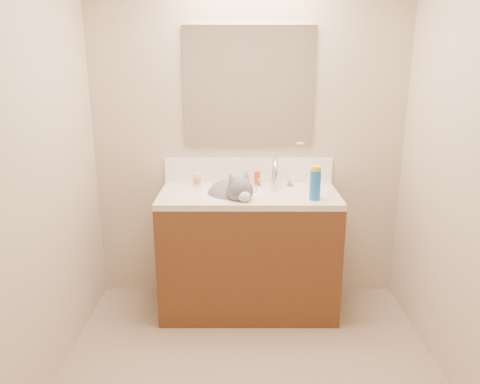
{
  "coord_description": "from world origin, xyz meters",
  "views": [
    {
      "loc": [
        -0.06,
        -2.03,
        1.74
      ],
      "look_at": [
        -0.06,
        0.92,
        0.88
      ],
      "focal_mm": 35.0,
      "sensor_mm": 36.0,
      "label": 1
    }
  ],
  "objects_px": {
    "amber_bottle": "(257,178)",
    "silver_jar": "(237,181)",
    "basin": "(231,204)",
    "spray_can": "(315,185)",
    "cat": "(233,196)",
    "pill_bottle": "(197,180)",
    "vanity_cabinet": "(249,255)",
    "faucet": "(275,175)"
  },
  "relations": [
    {
      "from": "basin",
      "to": "vanity_cabinet",
      "type": "bearing_deg",
      "value": 14.04
    },
    {
      "from": "pill_bottle",
      "to": "basin",
      "type": "bearing_deg",
      "value": -38.07
    },
    {
      "from": "vanity_cabinet",
      "to": "silver_jar",
      "type": "bearing_deg",
      "value": 110.19
    },
    {
      "from": "faucet",
      "to": "amber_bottle",
      "type": "bearing_deg",
      "value": 158.56
    },
    {
      "from": "amber_bottle",
      "to": "spray_can",
      "type": "relative_size",
      "value": 0.55
    },
    {
      "from": "basin",
      "to": "pill_bottle",
      "type": "xyz_separation_m",
      "value": [
        -0.24,
        0.19,
        0.12
      ]
    },
    {
      "from": "pill_bottle",
      "to": "amber_bottle",
      "type": "xyz_separation_m",
      "value": [
        0.42,
        0.03,
        0.0
      ]
    },
    {
      "from": "pill_bottle",
      "to": "cat",
      "type": "bearing_deg",
      "value": -35.14
    },
    {
      "from": "cat",
      "to": "amber_bottle",
      "type": "xyz_separation_m",
      "value": [
        0.17,
        0.2,
        0.07
      ]
    },
    {
      "from": "silver_jar",
      "to": "amber_bottle",
      "type": "height_order",
      "value": "amber_bottle"
    },
    {
      "from": "pill_bottle",
      "to": "spray_can",
      "type": "bearing_deg",
      "value": -21.75
    },
    {
      "from": "silver_jar",
      "to": "pill_bottle",
      "type": "bearing_deg",
      "value": -168.79
    },
    {
      "from": "vanity_cabinet",
      "to": "faucet",
      "type": "bearing_deg",
      "value": 37.29
    },
    {
      "from": "basin",
      "to": "silver_jar",
      "type": "relative_size",
      "value": 8.03
    },
    {
      "from": "spray_can",
      "to": "amber_bottle",
      "type": "bearing_deg",
      "value": 136.69
    },
    {
      "from": "faucet",
      "to": "amber_bottle",
      "type": "xyz_separation_m",
      "value": [
        -0.12,
        0.05,
        -0.03
      ]
    },
    {
      "from": "cat",
      "to": "spray_can",
      "type": "relative_size",
      "value": 2.6
    },
    {
      "from": "basin",
      "to": "spray_can",
      "type": "relative_size",
      "value": 2.36
    },
    {
      "from": "pill_bottle",
      "to": "spray_can",
      "type": "xyz_separation_m",
      "value": [
        0.78,
        -0.31,
        0.05
      ]
    },
    {
      "from": "vanity_cabinet",
      "to": "pill_bottle",
      "type": "bearing_deg",
      "value": 156.26
    },
    {
      "from": "vanity_cabinet",
      "to": "basin",
      "type": "height_order",
      "value": "basin"
    },
    {
      "from": "pill_bottle",
      "to": "vanity_cabinet",
      "type": "bearing_deg",
      "value": -23.74
    },
    {
      "from": "pill_bottle",
      "to": "amber_bottle",
      "type": "height_order",
      "value": "amber_bottle"
    },
    {
      "from": "basin",
      "to": "silver_jar",
      "type": "distance_m",
      "value": 0.27
    },
    {
      "from": "amber_bottle",
      "to": "silver_jar",
      "type": "bearing_deg",
      "value": 167.61
    },
    {
      "from": "cat",
      "to": "pill_bottle",
      "type": "distance_m",
      "value": 0.32
    },
    {
      "from": "cat",
      "to": "pill_bottle",
      "type": "height_order",
      "value": "cat"
    },
    {
      "from": "faucet",
      "to": "basin",
      "type": "bearing_deg",
      "value": -150.88
    },
    {
      "from": "silver_jar",
      "to": "amber_bottle",
      "type": "relative_size",
      "value": 0.53
    },
    {
      "from": "basin",
      "to": "spray_can",
      "type": "xyz_separation_m",
      "value": [
        0.54,
        -0.12,
        0.17
      ]
    },
    {
      "from": "vanity_cabinet",
      "to": "pill_bottle",
      "type": "height_order",
      "value": "pill_bottle"
    },
    {
      "from": "pill_bottle",
      "to": "silver_jar",
      "type": "bearing_deg",
      "value": 11.21
    },
    {
      "from": "spray_can",
      "to": "cat",
      "type": "bearing_deg",
      "value": 165.83
    },
    {
      "from": "cat",
      "to": "amber_bottle",
      "type": "relative_size",
      "value": 4.73
    },
    {
      "from": "cat",
      "to": "pill_bottle",
      "type": "relative_size",
      "value": 5.06
    },
    {
      "from": "basin",
      "to": "faucet",
      "type": "height_order",
      "value": "faucet"
    },
    {
      "from": "cat",
      "to": "silver_jar",
      "type": "distance_m",
      "value": 0.24
    },
    {
      "from": "faucet",
      "to": "cat",
      "type": "relative_size",
      "value": 0.56
    },
    {
      "from": "cat",
      "to": "spray_can",
      "type": "height_order",
      "value": "spray_can"
    },
    {
      "from": "cat",
      "to": "vanity_cabinet",
      "type": "bearing_deg",
      "value": -12.75
    },
    {
      "from": "cat",
      "to": "faucet",
      "type": "bearing_deg",
      "value": 5.81
    },
    {
      "from": "vanity_cabinet",
      "to": "spray_can",
      "type": "relative_size",
      "value": 6.3
    }
  ]
}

